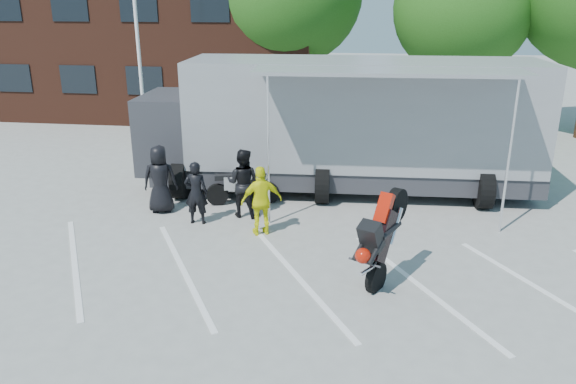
% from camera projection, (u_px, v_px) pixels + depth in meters
% --- Properties ---
extents(ground, '(100.00, 100.00, 0.00)m').
position_uv_depth(ground, '(281.00, 303.00, 10.38)').
color(ground, '#9FA09A').
rests_on(ground, ground).
extents(parking_bay_lines, '(18.09, 13.33, 0.01)m').
position_uv_depth(parking_bay_lines, '(289.00, 277.00, 11.31)').
color(parking_bay_lines, white).
rests_on(parking_bay_lines, ground).
extents(office_building, '(18.00, 8.00, 7.00)m').
position_uv_depth(office_building, '(134.00, 38.00, 27.38)').
color(office_building, '#4D2518').
rests_on(office_building, ground).
extents(flagpole, '(1.61, 0.12, 8.00)m').
position_uv_depth(flagpole, '(142.00, 7.00, 18.89)').
color(flagpole, white).
rests_on(flagpole, ground).
extents(tree_mid, '(5.44, 5.44, 7.68)m').
position_uv_depth(tree_mid, '(463.00, 8.00, 22.14)').
color(tree_mid, '#382314').
rests_on(tree_mid, ground).
extents(transporter_truck, '(12.00, 6.15, 3.75)m').
position_uv_depth(transporter_truck, '(342.00, 190.00, 16.47)').
color(transporter_truck, gray).
rests_on(transporter_truck, ground).
extents(parked_motorcycle, '(2.12, 1.15, 1.06)m').
position_uv_depth(parked_motorcycle, '(243.00, 204.00, 15.35)').
color(parked_motorcycle, '#B3B4B8').
rests_on(parked_motorcycle, ground).
extents(stunt_bike_rider, '(1.56, 1.95, 2.08)m').
position_uv_depth(stunt_bike_rider, '(390.00, 277.00, 11.35)').
color(stunt_bike_rider, black).
rests_on(stunt_bike_rider, ground).
extents(spectator_leather_a, '(0.97, 0.73, 1.78)m').
position_uv_depth(spectator_leather_a, '(160.00, 179.00, 14.53)').
color(spectator_leather_a, black).
rests_on(spectator_leather_a, ground).
extents(spectator_leather_b, '(0.60, 0.40, 1.60)m').
position_uv_depth(spectator_leather_b, '(196.00, 193.00, 13.80)').
color(spectator_leather_b, black).
rests_on(spectator_leather_b, ground).
extents(spectator_leather_c, '(0.93, 0.76, 1.78)m').
position_uv_depth(spectator_leather_c, '(243.00, 183.00, 14.24)').
color(spectator_leather_c, black).
rests_on(spectator_leather_c, ground).
extents(spectator_hivis, '(1.06, 0.77, 1.67)m').
position_uv_depth(spectator_hivis, '(261.00, 201.00, 13.14)').
color(spectator_hivis, '#F3F50C').
rests_on(spectator_hivis, ground).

